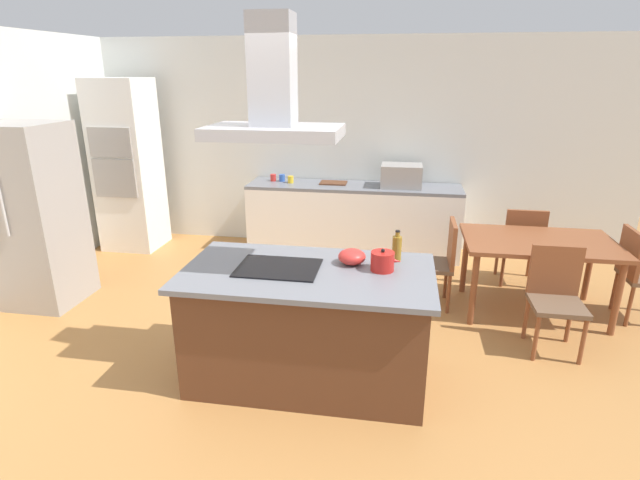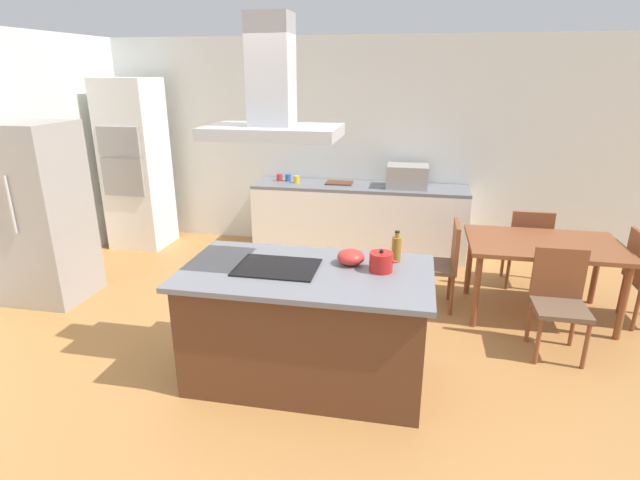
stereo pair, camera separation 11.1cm
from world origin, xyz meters
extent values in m
plane|color=#AD753D|center=(0.00, 1.50, 0.00)|extent=(16.00, 16.00, 0.00)
cube|color=silver|center=(0.00, 3.25, 1.35)|extent=(7.20, 0.10, 2.70)
cube|color=#59331E|center=(0.00, 0.00, 0.43)|extent=(1.74, 0.90, 0.86)
cube|color=slate|center=(0.00, 0.00, 0.88)|extent=(1.84, 1.00, 0.04)
cube|color=black|center=(-0.22, 0.00, 0.91)|extent=(0.60, 0.44, 0.01)
cylinder|color=#B21E19|center=(0.54, 0.09, 0.97)|extent=(0.17, 0.17, 0.14)
sphere|color=black|center=(0.54, 0.09, 1.05)|extent=(0.03, 0.03, 0.03)
cone|color=#B21E19|center=(0.64, 0.09, 0.98)|extent=(0.06, 0.03, 0.04)
cylinder|color=olive|center=(0.63, 0.32, 0.99)|extent=(0.07, 0.07, 0.19)
cylinder|color=olive|center=(0.63, 0.32, 1.11)|extent=(0.03, 0.03, 0.04)
cylinder|color=black|center=(0.63, 0.32, 1.13)|extent=(0.04, 0.04, 0.01)
ellipsoid|color=red|center=(0.30, 0.18, 0.96)|extent=(0.21, 0.21, 0.11)
cube|color=white|center=(0.05, 2.88, 0.43)|extent=(2.71, 0.62, 0.86)
cube|color=slate|center=(0.05, 2.88, 0.88)|extent=(2.71, 0.62, 0.04)
cube|color=#9E9993|center=(0.64, 2.88, 1.04)|extent=(0.50, 0.38, 0.28)
cylinder|color=red|center=(-1.02, 2.95, 0.95)|extent=(0.08, 0.08, 0.09)
cylinder|color=#2D56B2|center=(-0.90, 2.96, 0.95)|extent=(0.08, 0.08, 0.09)
cylinder|color=gold|center=(-0.77, 2.88, 0.95)|extent=(0.08, 0.08, 0.09)
cube|color=#59331E|center=(-0.22, 2.93, 0.91)|extent=(0.34, 0.24, 0.02)
cube|color=white|center=(-2.90, 2.65, 1.10)|extent=(0.70, 0.64, 2.20)
cube|color=#9E9993|center=(-2.90, 2.32, 1.45)|extent=(0.56, 0.02, 0.36)
cube|color=#9E9993|center=(-2.90, 2.32, 1.00)|extent=(0.56, 0.02, 0.48)
cube|color=#9E9993|center=(-2.98, 0.91, 0.91)|extent=(0.80, 0.70, 1.82)
cylinder|color=beige|center=(-2.93, 0.54, 1.10)|extent=(0.02, 0.02, 0.55)
cube|color=brown|center=(1.98, 1.46, 0.73)|extent=(1.40, 0.90, 0.04)
cylinder|color=brown|center=(1.36, 1.09, 0.35)|extent=(0.06, 0.06, 0.71)
cylinder|color=brown|center=(2.60, 1.09, 0.35)|extent=(0.06, 0.06, 0.71)
cylinder|color=brown|center=(1.36, 1.83, 0.35)|extent=(0.06, 0.06, 0.71)
cylinder|color=brown|center=(2.60, 1.83, 0.35)|extent=(0.06, 0.06, 0.71)
cube|color=brown|center=(1.98, 0.71, 0.43)|extent=(0.42, 0.42, 0.04)
cube|color=brown|center=(1.98, 0.90, 0.67)|extent=(0.42, 0.04, 0.44)
cylinder|color=brown|center=(2.16, 0.53, 0.21)|extent=(0.04, 0.04, 0.41)
cylinder|color=brown|center=(1.80, 0.53, 0.21)|extent=(0.04, 0.04, 0.41)
cylinder|color=brown|center=(2.16, 0.89, 0.21)|extent=(0.04, 0.04, 0.41)
cylinder|color=brown|center=(1.80, 0.89, 0.21)|extent=(0.04, 0.04, 0.41)
cube|color=brown|center=(0.98, 1.46, 0.43)|extent=(0.42, 0.42, 0.04)
cube|color=brown|center=(1.17, 1.46, 0.67)|extent=(0.04, 0.42, 0.44)
cylinder|color=brown|center=(0.80, 1.28, 0.21)|extent=(0.04, 0.04, 0.41)
cylinder|color=brown|center=(0.80, 1.64, 0.21)|extent=(0.04, 0.04, 0.41)
cylinder|color=brown|center=(1.16, 1.28, 0.21)|extent=(0.04, 0.04, 0.41)
cylinder|color=brown|center=(1.16, 1.64, 0.21)|extent=(0.04, 0.04, 0.41)
cube|color=brown|center=(1.98, 2.21, 0.43)|extent=(0.42, 0.42, 0.04)
cube|color=brown|center=(1.98, 2.02, 0.67)|extent=(0.42, 0.04, 0.44)
cylinder|color=brown|center=(1.80, 2.39, 0.21)|extent=(0.04, 0.04, 0.41)
cylinder|color=brown|center=(2.16, 2.39, 0.21)|extent=(0.04, 0.04, 0.41)
cylinder|color=brown|center=(1.80, 2.03, 0.21)|extent=(0.04, 0.04, 0.41)
cylinder|color=brown|center=(2.16, 2.03, 0.21)|extent=(0.04, 0.04, 0.41)
cube|color=brown|center=(2.79, 1.46, 0.67)|extent=(0.04, 0.42, 0.44)
cylinder|color=brown|center=(2.80, 1.64, 0.21)|extent=(0.04, 0.04, 0.41)
cylinder|color=brown|center=(2.80, 1.28, 0.21)|extent=(0.04, 0.04, 0.41)
cube|color=#ADADB2|center=(-0.22, 0.00, 1.89)|extent=(0.90, 0.55, 0.08)
cube|color=#ADADB2|center=(-0.22, 0.00, 2.28)|extent=(0.28, 0.24, 0.70)
camera|label=1|loc=(0.63, -3.27, 2.28)|focal=27.72mm
camera|label=2|loc=(0.74, -3.25, 2.28)|focal=27.72mm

